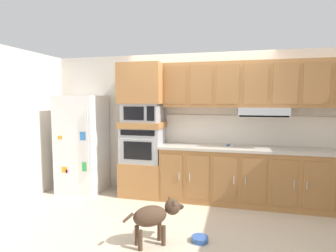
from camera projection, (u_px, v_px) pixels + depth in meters
The scene contains 16 objects.
ground_plane at pixel (188, 216), 4.02m from camera, with size 9.60×9.60×0.00m, color beige.
back_kitchen_wall at pixel (199, 124), 4.97m from camera, with size 6.20×0.12×2.50m, color beige.
side_panel_left at pixel (21, 126), 4.57m from camera, with size 0.12×7.10×2.50m, color beige.
refrigerator at pixel (82, 144), 5.09m from camera, with size 0.76×0.73×1.76m.
oven_base_cabinet at pixel (143, 178), 4.94m from camera, with size 0.74×0.62×0.60m, color #A8703D.
built_in_oven at pixel (143, 144), 4.88m from camera, with size 0.70×0.62×0.60m.
appliance_mid_shelf at pixel (143, 125), 4.85m from camera, with size 0.74×0.62×0.10m, color #A8703D.
microwave at pixel (143, 113), 4.83m from camera, with size 0.64×0.54×0.32m.
appliance_upper_cabinet at pixel (143, 84), 4.78m from camera, with size 0.74×0.62×0.68m, color #A8703D.
lower_cabinet_run at pixel (253, 177), 4.47m from camera, with size 3.00×0.63×0.88m.
countertop_slab at pixel (254, 149), 4.43m from camera, with size 3.04×0.64×0.04m, color #BCB2A3.
backsplash_panel at pixel (253, 130), 4.69m from camera, with size 3.04×0.02×0.50m, color silver.
upper_cabinet_with_hood at pixel (256, 86), 4.45m from camera, with size 3.00×0.48×0.88m.
screwdriver at pixel (229, 145), 4.60m from camera, with size 0.16×0.14×0.03m.
dog at pixel (155, 215), 3.21m from camera, with size 0.63×0.51×0.53m.
dog_food_bowl at pixel (200, 239), 3.29m from camera, with size 0.20×0.20×0.06m.
Camera 1 is at (0.65, -3.83, 1.68)m, focal length 29.58 mm.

